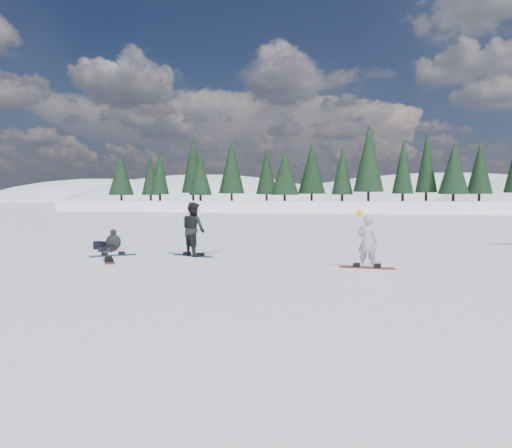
# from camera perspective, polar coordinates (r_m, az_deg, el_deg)

# --- Properties ---
(ground) EXTENTS (420.00, 420.00, 0.00)m
(ground) POSITION_cam_1_polar(r_m,az_deg,el_deg) (15.58, 1.73, -4.13)
(ground) COLOR white
(ground) RESTS_ON ground
(alpine_backdrop) EXTENTS (412.50, 227.00, 53.20)m
(alpine_backdrop) POSITION_cam_1_polar(r_m,az_deg,el_deg) (205.37, 11.39, -1.50)
(alpine_backdrop) COLOR white
(alpine_backdrop) RESTS_ON ground
(snowboarder_woman) EXTENTS (0.56, 0.39, 1.61)m
(snowboarder_woman) POSITION_cam_1_polar(r_m,az_deg,el_deg) (14.00, 12.59, -1.90)
(snowboarder_woman) COLOR #A4A3A9
(snowboarder_woman) RESTS_ON ground
(snowboarder_man) EXTENTS (1.11, 1.05, 1.80)m
(snowboarder_man) POSITION_cam_1_polar(r_m,az_deg,el_deg) (16.62, -7.17, -0.59)
(snowboarder_man) COLOR black
(snowboarder_man) RESTS_ON ground
(seated_rider) EXTENTS (0.62, 0.97, 0.79)m
(seated_rider) POSITION_cam_1_polar(r_m,az_deg,el_deg) (19.05, -16.06, -2.03)
(seated_rider) COLOR black
(seated_rider) RESTS_ON ground
(gear_bag) EXTENTS (0.53, 0.46, 0.30)m
(gear_bag) POSITION_cam_1_polar(r_m,az_deg,el_deg) (19.65, -17.41, -2.34)
(gear_bag) COLOR black
(gear_bag) RESTS_ON ground
(snowboard_woman) EXTENTS (1.51, 0.32, 0.03)m
(snowboard_woman) POSITION_cam_1_polar(r_m,az_deg,el_deg) (14.09, 12.57, -4.89)
(snowboard_woman) COLOR maroon
(snowboard_woman) RESTS_ON ground
(snowboard_man) EXTENTS (1.52, 0.69, 0.03)m
(snowboard_man) POSITION_cam_1_polar(r_m,az_deg,el_deg) (16.70, -7.15, -3.62)
(snowboard_man) COLOR #19628D
(snowboard_man) RESTS_ON ground
(snowboard_loose_b) EXTENTS (1.09, 1.39, 0.03)m
(snowboard_loose_b) POSITION_cam_1_polar(r_m,az_deg,el_deg) (15.77, -16.47, -4.10)
(snowboard_loose_b) COLOR brown
(snowboard_loose_b) RESTS_ON ground
(snowboard_loose_a) EXTENTS (1.29, 1.22, 0.03)m
(snowboard_loose_a) POSITION_cam_1_polar(r_m,az_deg,el_deg) (17.32, -16.01, -3.47)
(snowboard_loose_a) COLOR #1C369A
(snowboard_loose_a) RESTS_ON ground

